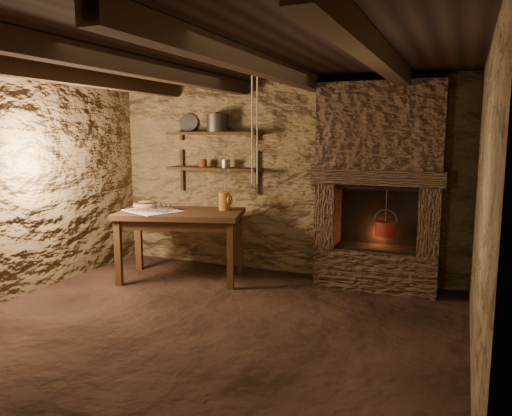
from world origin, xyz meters
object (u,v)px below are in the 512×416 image
at_px(work_table, 181,243).
at_px(red_pot, 385,228).
at_px(iron_stockpot, 217,124).
at_px(wooden_bowl, 146,205).
at_px(stoneware_jug, 225,193).

height_order(work_table, red_pot, red_pot).
bearing_deg(iron_stockpot, red_pot, -3.20).
bearing_deg(wooden_bowl, iron_stockpot, 39.57).
height_order(wooden_bowl, iron_stockpot, iron_stockpot).
bearing_deg(wooden_bowl, work_table, -4.84).
relative_size(work_table, iron_stockpot, 6.05).
relative_size(wooden_bowl, red_pot, 0.59).
distance_m(work_table, iron_stockpot, 1.57).
xyz_separation_m(work_table, stoneware_jug, (0.45, 0.27, 0.60)).
relative_size(work_table, red_pot, 3.02).
xyz_separation_m(iron_stockpot, red_pot, (2.14, -0.12, -1.16)).
bearing_deg(iron_stockpot, stoneware_jug, -52.89).
xyz_separation_m(work_table, iron_stockpot, (0.18, 0.63, 1.42)).
xyz_separation_m(wooden_bowl, red_pot, (2.85, 0.47, -0.16)).
height_order(wooden_bowl, red_pot, red_pot).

